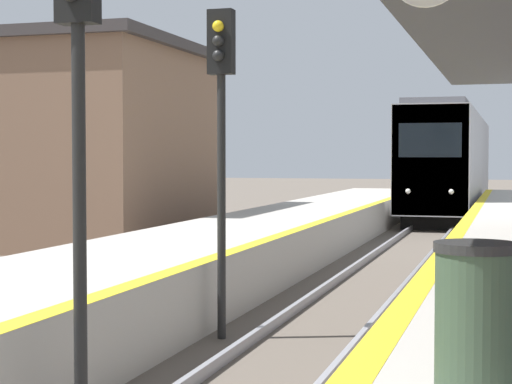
% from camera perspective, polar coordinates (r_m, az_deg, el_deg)
% --- Properties ---
extents(train, '(2.62, 23.09, 4.64)m').
position_cam_1_polar(train, '(40.85, 12.97, 1.97)').
color(train, black).
rests_on(train, ground).
extents(signal_near, '(0.36, 0.31, 4.63)m').
position_cam_1_polar(signal_near, '(7.66, -11.80, 7.22)').
color(signal_near, black).
rests_on(signal_near, ground).
extents(signal_mid, '(0.36, 0.31, 4.63)m').
position_cam_1_polar(signal_mid, '(12.03, -2.35, 5.47)').
color(signal_mid, black).
rests_on(signal_mid, ground).
extents(trash_bin, '(0.52, 0.52, 1.00)m').
position_cam_1_polar(trash_bin, '(5.45, 14.43, -8.48)').
color(trash_bin, '#384C38').
rests_on(trash_bin, platform_right).
extents(station_building, '(9.82, 8.14, 5.97)m').
position_cam_1_polar(station_building, '(27.09, -14.26, 3.17)').
color(station_building, brown).
rests_on(station_building, ground).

